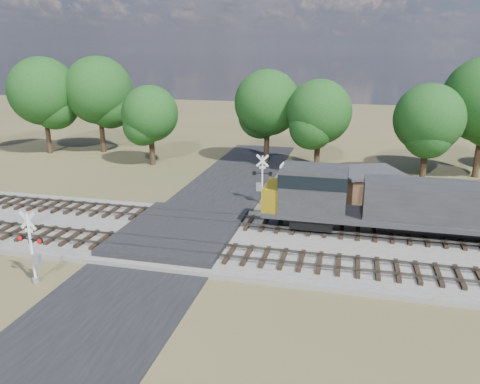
# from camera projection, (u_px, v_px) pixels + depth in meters

# --- Properties ---
(ground) EXTENTS (160.00, 160.00, 0.00)m
(ground) POSITION_uv_depth(u_px,v_px,m) (177.00, 240.00, 29.18)
(ground) COLOR #444324
(ground) RESTS_ON ground
(ballast_bed) EXTENTS (140.00, 10.00, 0.30)m
(ballast_bed) POSITION_uv_depth(u_px,v_px,m) (340.00, 250.00, 27.34)
(ballast_bed) COLOR gray
(ballast_bed) RESTS_ON ground
(road) EXTENTS (7.00, 60.00, 0.08)m
(road) POSITION_uv_depth(u_px,v_px,m) (176.00, 239.00, 29.17)
(road) COLOR black
(road) RESTS_ON ground
(crossing_panel) EXTENTS (7.00, 9.00, 0.62)m
(crossing_panel) POSITION_uv_depth(u_px,v_px,m) (179.00, 232.00, 29.56)
(crossing_panel) COLOR #262628
(crossing_panel) RESTS_ON ground
(track_near) EXTENTS (140.00, 2.60, 0.33)m
(track_near) POSITION_uv_depth(u_px,v_px,m) (215.00, 251.00, 26.50)
(track_near) COLOR black
(track_near) RESTS_ON ballast_bed
(track_far) EXTENTS (140.00, 2.60, 0.33)m
(track_far) POSITION_uv_depth(u_px,v_px,m) (237.00, 221.00, 31.14)
(track_far) COLOR black
(track_far) RESTS_ON ballast_bed
(crossing_signal_near) EXTENTS (1.55, 0.35, 3.85)m
(crossing_signal_near) POSITION_uv_depth(u_px,v_px,m) (33.00, 254.00, 23.34)
(crossing_signal_near) COLOR silver
(crossing_signal_near) RESTS_ON ground
(crossing_signal_far) EXTENTS (1.56, 0.35, 3.87)m
(crossing_signal_far) POSITION_uv_depth(u_px,v_px,m) (261.00, 183.00, 35.60)
(crossing_signal_far) COLOR silver
(crossing_signal_far) RESTS_ON ground
(equipment_shed) EXTENTS (5.63, 5.63, 2.96)m
(equipment_shed) POSITION_uv_depth(u_px,v_px,m) (368.00, 190.00, 34.30)
(equipment_shed) COLOR #432E1D
(equipment_shed) RESTS_ON ground
(treeline) EXTENTS (81.13, 11.59, 10.93)m
(treeline) POSITION_uv_depth(u_px,v_px,m) (334.00, 103.00, 44.65)
(treeline) COLOR black
(treeline) RESTS_ON ground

